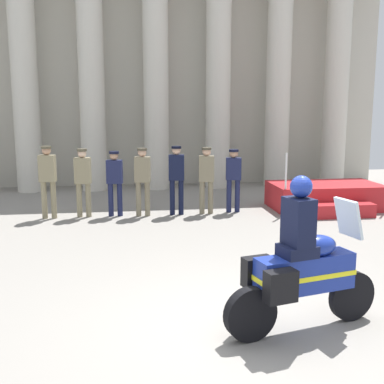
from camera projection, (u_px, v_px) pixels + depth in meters
The scene contains 11 objects.
ground_plane at pixel (250, 326), 5.92m from camera, with size 28.00×28.00×0.00m, color gray.
colonnade_backdrop at pixel (155, 61), 15.75m from camera, with size 15.90×1.66×8.27m.
reviewing_stand at pixel (326, 197), 12.71m from camera, with size 2.85×2.11×1.57m.
officer_in_row_0 at pixel (48, 176), 11.47m from camera, with size 0.41×0.27×1.76m.
officer_in_row_1 at pixel (83, 177), 11.63m from camera, with size 0.41×0.27×1.68m.
officer_in_row_2 at pixel (115, 178), 11.75m from camera, with size 0.41×0.27×1.61m.
officer_in_row_3 at pixel (143, 176), 11.74m from camera, with size 0.41×0.27×1.69m.
officer_in_row_4 at pixel (177, 175), 11.89m from camera, with size 0.41×0.27×1.73m.
officer_in_row_5 at pixel (206, 175), 12.00m from camera, with size 0.41×0.27×1.69m.
officer_in_row_6 at pixel (233, 175), 12.19m from camera, with size 0.41×0.27×1.62m.
motorcycle_with_rider at pixel (300, 268), 5.66m from camera, with size 2.06×0.87×1.90m.
Camera 1 is at (-1.46, -5.40, 2.67)m, focal length 44.77 mm.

